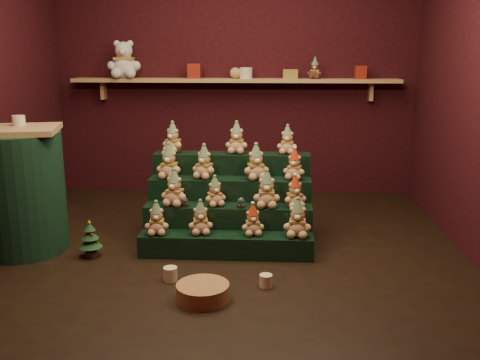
# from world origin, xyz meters

# --- Properties ---
(ground) EXTENTS (4.00, 4.00, 0.00)m
(ground) POSITION_xyz_m (0.00, 0.00, 0.00)
(ground) COLOR black
(ground) RESTS_ON ground
(back_wall) EXTENTS (4.00, 0.10, 2.80)m
(back_wall) POSITION_xyz_m (0.00, 2.05, 1.40)
(back_wall) COLOR black
(back_wall) RESTS_ON ground
(front_wall) EXTENTS (4.00, 0.10, 2.80)m
(front_wall) POSITION_xyz_m (0.00, -2.05, 1.40)
(front_wall) COLOR black
(front_wall) RESTS_ON ground
(back_shelf) EXTENTS (3.60, 0.26, 0.24)m
(back_shelf) POSITION_xyz_m (0.00, 1.87, 1.29)
(back_shelf) COLOR tan
(back_shelf) RESTS_ON ground
(riser_tier_front) EXTENTS (1.40, 0.22, 0.18)m
(riser_tier_front) POSITION_xyz_m (0.06, -0.04, 0.09)
(riser_tier_front) COLOR black
(riser_tier_front) RESTS_ON ground
(riser_tier_midfront) EXTENTS (1.40, 0.22, 0.36)m
(riser_tier_midfront) POSITION_xyz_m (0.06, 0.18, 0.18)
(riser_tier_midfront) COLOR black
(riser_tier_midfront) RESTS_ON ground
(riser_tier_midback) EXTENTS (1.40, 0.22, 0.54)m
(riser_tier_midback) POSITION_xyz_m (0.06, 0.40, 0.27)
(riser_tier_midback) COLOR black
(riser_tier_midback) RESTS_ON ground
(riser_tier_back) EXTENTS (1.40, 0.22, 0.72)m
(riser_tier_back) POSITION_xyz_m (0.06, 0.62, 0.36)
(riser_tier_back) COLOR black
(riser_tier_back) RESTS_ON ground
(teddy_0) EXTENTS (0.21, 0.19, 0.27)m
(teddy_0) POSITION_xyz_m (-0.50, -0.06, 0.31)
(teddy_0) COLOR tan
(teddy_0) RESTS_ON riser_tier_front
(teddy_1) EXTENTS (0.22, 0.21, 0.27)m
(teddy_1) POSITION_xyz_m (-0.15, -0.02, 0.32)
(teddy_1) COLOR tan
(teddy_1) RESTS_ON riser_tier_front
(teddy_2) EXTENTS (0.21, 0.19, 0.25)m
(teddy_2) POSITION_xyz_m (0.27, -0.02, 0.31)
(teddy_2) COLOR tan
(teddy_2) RESTS_ON riser_tier_front
(teddy_3) EXTENTS (0.24, 0.22, 0.31)m
(teddy_3) POSITION_xyz_m (0.63, -0.04, 0.33)
(teddy_3) COLOR tan
(teddy_3) RESTS_ON riser_tier_front
(teddy_4) EXTENTS (0.26, 0.24, 0.30)m
(teddy_4) POSITION_xyz_m (-0.39, 0.16, 0.51)
(teddy_4) COLOR tan
(teddy_4) RESTS_ON riser_tier_midfront
(teddy_5) EXTENTS (0.23, 0.22, 0.25)m
(teddy_5) POSITION_xyz_m (-0.05, 0.17, 0.48)
(teddy_5) COLOR tan
(teddy_5) RESTS_ON riser_tier_midfront
(teddy_6) EXTENTS (0.23, 0.20, 0.31)m
(teddy_6) POSITION_xyz_m (0.38, 0.16, 0.51)
(teddy_6) COLOR tan
(teddy_6) RESTS_ON riser_tier_midfront
(teddy_7) EXTENTS (0.23, 0.22, 0.26)m
(teddy_7) POSITION_xyz_m (0.61, 0.16, 0.49)
(teddy_7) COLOR tan
(teddy_7) RESTS_ON riser_tier_midfront
(teddy_8) EXTENTS (0.24, 0.22, 0.30)m
(teddy_8) POSITION_xyz_m (-0.47, 0.38, 0.69)
(teddy_8) COLOR tan
(teddy_8) RESTS_ON riser_tier_midback
(teddy_9) EXTENTS (0.26, 0.25, 0.29)m
(teddy_9) POSITION_xyz_m (-0.16, 0.40, 0.68)
(teddy_9) COLOR tan
(teddy_9) RESTS_ON riser_tier_midback
(teddy_10) EXTENTS (0.26, 0.25, 0.30)m
(teddy_10) POSITION_xyz_m (0.28, 0.39, 0.69)
(teddy_10) COLOR tan
(teddy_10) RESTS_ON riser_tier_midback
(teddy_11) EXTENTS (0.23, 0.22, 0.26)m
(teddy_11) POSITION_xyz_m (0.61, 0.41, 0.67)
(teddy_11) COLOR tan
(teddy_11) RESTS_ON riser_tier_midback
(teddy_12) EXTENTS (0.25, 0.24, 0.27)m
(teddy_12) POSITION_xyz_m (-0.47, 0.63, 0.86)
(teddy_12) COLOR tan
(teddy_12) RESTS_ON riser_tier_back
(teddy_13) EXTENTS (0.21, 0.19, 0.28)m
(teddy_13) POSITION_xyz_m (0.10, 0.64, 0.86)
(teddy_13) COLOR tan
(teddy_13) RESTS_ON riser_tier_back
(teddy_14) EXTENTS (0.20, 0.18, 0.25)m
(teddy_14) POSITION_xyz_m (0.56, 0.63, 0.85)
(teddy_14) COLOR tan
(teddy_14) RESTS_ON riser_tier_back
(snow_globe_a) EXTENTS (0.06, 0.06, 0.08)m
(snow_globe_a) POSITION_xyz_m (-0.29, 0.12, 0.40)
(snow_globe_a) COLOR black
(snow_globe_a) RESTS_ON riser_tier_midfront
(snow_globe_b) EXTENTS (0.06, 0.06, 0.09)m
(snow_globe_b) POSITION_xyz_m (0.17, 0.12, 0.40)
(snow_globe_b) COLOR black
(snow_globe_b) RESTS_ON riser_tier_midfront
(snow_globe_c) EXTENTS (0.07, 0.07, 0.10)m
(snow_globe_c) POSITION_xyz_m (0.41, 0.12, 0.41)
(snow_globe_c) COLOR black
(snow_globe_c) RESTS_ON riser_tier_midfront
(side_table) EXTENTS (0.78, 0.71, 1.03)m
(side_table) POSITION_xyz_m (-1.63, 0.01, 0.51)
(side_table) COLOR tan
(side_table) RESTS_ON ground
(table_ornament) EXTENTS (0.10, 0.10, 0.08)m
(table_ornament) POSITION_xyz_m (-1.63, 0.11, 1.07)
(table_ornament) COLOR beige
(table_ornament) RESTS_ON side_table
(mini_christmas_tree) EXTENTS (0.19, 0.19, 0.31)m
(mini_christmas_tree) POSITION_xyz_m (-1.02, -0.12, 0.15)
(mini_christmas_tree) COLOR #412717
(mini_christmas_tree) RESTS_ON ground
(mug_left) EXTENTS (0.10, 0.10, 0.10)m
(mug_left) POSITION_xyz_m (-0.30, -0.54, 0.05)
(mug_left) COLOR beige
(mug_left) RESTS_ON ground
(mug_right) EXTENTS (0.09, 0.09, 0.09)m
(mug_right) POSITION_xyz_m (0.39, -0.61, 0.05)
(mug_right) COLOR beige
(mug_right) RESTS_ON ground
(wicker_basket) EXTENTS (0.41, 0.41, 0.11)m
(wicker_basket) POSITION_xyz_m (-0.03, -0.83, 0.06)
(wicker_basket) COLOR #A67743
(wicker_basket) RESTS_ON ground
(white_bear) EXTENTS (0.40, 0.37, 0.51)m
(white_bear) POSITION_xyz_m (-1.22, 1.84, 1.58)
(white_bear) COLOR silver
(white_bear) RESTS_ON back_shelf
(brown_bear) EXTENTS (0.18, 0.17, 0.22)m
(brown_bear) POSITION_xyz_m (0.87, 1.84, 1.43)
(brown_bear) COLOR #4A2C18
(brown_bear) RESTS_ON back_shelf
(gift_tin_red_a) EXTENTS (0.14, 0.14, 0.16)m
(gift_tin_red_a) POSITION_xyz_m (-0.44, 1.85, 1.40)
(gift_tin_red_a) COLOR maroon
(gift_tin_red_a) RESTS_ON back_shelf
(gift_tin_cream) EXTENTS (0.14, 0.14, 0.12)m
(gift_tin_cream) POSITION_xyz_m (0.12, 1.85, 1.38)
(gift_tin_cream) COLOR beige
(gift_tin_cream) RESTS_ON back_shelf
(gift_tin_red_b) EXTENTS (0.12, 0.12, 0.14)m
(gift_tin_red_b) POSITION_xyz_m (1.36, 1.85, 1.39)
(gift_tin_red_b) COLOR maroon
(gift_tin_red_b) RESTS_ON back_shelf
(shelf_plush_ball) EXTENTS (0.12, 0.12, 0.12)m
(shelf_plush_ball) POSITION_xyz_m (0.01, 1.85, 1.38)
(shelf_plush_ball) COLOR tan
(shelf_plush_ball) RESTS_ON back_shelf
(scarf_gift_box) EXTENTS (0.16, 0.10, 0.10)m
(scarf_gift_box) POSITION_xyz_m (0.61, 1.85, 1.37)
(scarf_gift_box) COLOR #CD651C
(scarf_gift_box) RESTS_ON back_shelf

